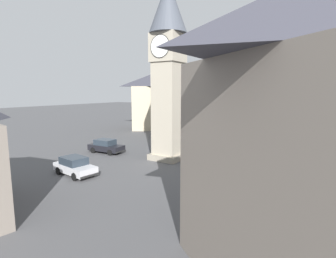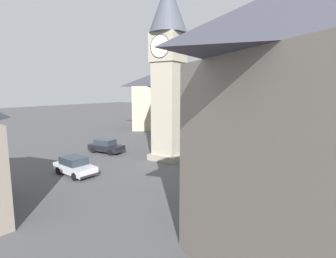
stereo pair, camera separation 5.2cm
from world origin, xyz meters
TOP-DOWN VIEW (x-y plane):
  - ground_plane at (0.00, 0.00)m, footprint 200.00×200.00m
  - clock_tower at (0.00, 0.00)m, footprint 3.75×3.75m
  - car_blue_kerb at (-7.42, -1.45)m, footprint 4.24×2.03m
  - car_silver_kerb at (-3.75, -8.61)m, footprint 4.31×2.20m
  - car_red_corner at (4.59, 12.05)m, footprint 4.34×2.33m
  - pedestrian at (2.24, 5.76)m, footprint 0.32×0.54m
  - tree at (-5.91, 10.82)m, footprint 4.92×4.92m
  - building_terrace_right at (-13.09, 17.78)m, footprint 12.10×11.27m
  - lamp_post at (7.03, 4.27)m, footprint 0.36×0.36m

SIDE VIEW (x-z plane):
  - ground_plane at x=0.00m, z-range 0.00..0.00m
  - car_blue_kerb at x=-7.42m, z-range 0.00..1.53m
  - car_silver_kerb at x=-3.75m, z-range 0.00..1.53m
  - car_red_corner at x=4.59m, z-range 0.00..1.53m
  - pedestrian at x=2.24m, z-range 0.16..1.86m
  - lamp_post at x=7.03m, z-range 0.86..6.08m
  - tree at x=-5.91m, z-range 1.35..8.99m
  - building_terrace_right at x=-13.09m, z-range 0.10..10.58m
  - clock_tower at x=0.00m, z-range 1.45..19.16m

